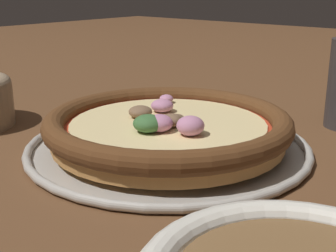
% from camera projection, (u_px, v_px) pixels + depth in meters
% --- Properties ---
extents(ground_plane, '(3.00, 3.00, 0.00)m').
position_uv_depth(ground_plane, '(168.00, 150.00, 0.52)').
color(ground_plane, brown).
extents(pizza_tray, '(0.31, 0.31, 0.01)m').
position_uv_depth(pizza_tray, '(168.00, 146.00, 0.52)').
color(pizza_tray, '#B7B2A8').
rests_on(pizza_tray, ground_plane).
extents(pizza, '(0.27, 0.27, 0.04)m').
position_uv_depth(pizza, '(168.00, 126.00, 0.51)').
color(pizza, '#BC7F42').
rests_on(pizza, pizza_tray).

